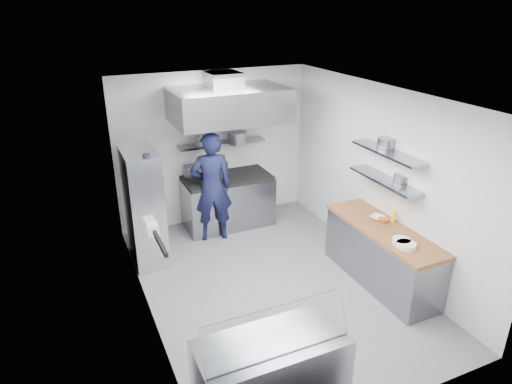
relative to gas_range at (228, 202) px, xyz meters
name	(u,v)px	position (x,y,z in m)	size (l,w,h in m)	color
floor	(272,283)	(-0.10, -2.10, -0.45)	(5.00, 5.00, 0.00)	slate
ceiling	(275,95)	(-0.10, -2.10, 2.35)	(5.00, 5.00, 0.00)	silver
wall_back	(214,148)	(-0.10, 0.40, 0.95)	(3.60, 0.02, 2.80)	white
wall_front	(394,297)	(-0.10, -4.60, 0.95)	(3.60, 0.02, 2.80)	white
wall_left	(142,221)	(-1.90, -2.10, 0.95)	(5.00, 0.02, 2.80)	white
wall_right	(380,178)	(1.70, -2.10, 0.95)	(5.00, 0.02, 2.80)	white
gas_range	(228,202)	(0.00, 0.00, 0.00)	(1.60, 0.80, 0.90)	gray
cooktop	(227,178)	(0.00, 0.00, 0.48)	(1.57, 0.78, 0.06)	black
stock_pot_left	(191,171)	(-0.60, 0.28, 0.61)	(0.26, 0.26, 0.20)	slate
stock_pot_mid	(220,169)	(-0.09, 0.12, 0.63)	(0.30, 0.30, 0.24)	slate
over_range_shelf	(222,143)	(0.00, 0.24, 1.07)	(1.60, 0.30, 0.04)	gray
shelf_pot_a	(203,140)	(-0.36, 0.24, 1.18)	(0.27, 0.27, 0.18)	slate
shelf_pot_b	(237,138)	(0.22, 0.03, 1.20)	(0.33, 0.33, 0.22)	slate
extractor_hood	(229,105)	(0.00, -0.18, 1.85)	(1.90, 1.15, 0.55)	gray
hood_duct	(224,79)	(0.00, 0.05, 2.23)	(0.55, 0.55, 0.24)	slate
red_firebox	(146,157)	(-1.35, 0.34, 0.97)	(0.22, 0.10, 0.26)	#AA130D
chef	(211,187)	(-0.44, -0.39, 0.52)	(0.71, 0.46, 1.94)	#111534
wire_rack	(144,207)	(-1.63, -0.64, 0.48)	(0.50, 0.90, 1.85)	silver
rack_bin_a	(152,229)	(-1.63, -1.19, 0.35)	(0.15, 0.19, 0.17)	white
rack_bin_b	(144,188)	(-1.63, -0.78, 0.85)	(0.12, 0.16, 0.14)	yellow
rack_jar	(146,160)	(-1.58, -0.97, 1.35)	(0.11, 0.11, 0.18)	black
knife_strip	(160,243)	(-1.88, -3.00, 1.10)	(0.04, 0.55, 0.05)	black
prep_counter_base	(381,257)	(1.38, -2.70, -0.03)	(0.62, 2.00, 0.84)	gray
prep_counter_top	(384,230)	(1.38, -2.70, 0.42)	(0.65, 2.04, 0.06)	brown
plate_stack_a	(406,245)	(1.28, -3.26, 0.48)	(0.26, 0.26, 0.06)	white
plate_stack_b	(401,241)	(1.30, -3.15, 0.48)	(0.25, 0.25, 0.06)	white
copper_pan	(383,220)	(1.47, -2.54, 0.48)	(0.15, 0.15, 0.06)	#D1823B
squeeze_bottle	(394,216)	(1.62, -2.59, 0.54)	(0.07, 0.07, 0.18)	yellow
mixing_bowl	(377,218)	(1.46, -2.43, 0.48)	(0.21, 0.21, 0.05)	white
wall_shelf_lower	(385,180)	(1.54, -2.40, 1.05)	(0.30, 1.30, 0.04)	gray
wall_shelf_upper	(388,153)	(1.54, -2.40, 1.47)	(0.30, 1.30, 0.04)	gray
shelf_pot_c	(402,178)	(1.69, -2.57, 1.12)	(0.24, 0.24, 0.10)	slate
shelf_pot_d	(386,143)	(1.63, -2.23, 1.56)	(0.26, 0.26, 0.14)	slate
display_case	(271,375)	(-1.10, -4.10, -0.03)	(1.50, 0.70, 0.85)	gray
display_glass	(277,331)	(-1.10, -4.22, 0.62)	(1.47, 0.02, 0.45)	silver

